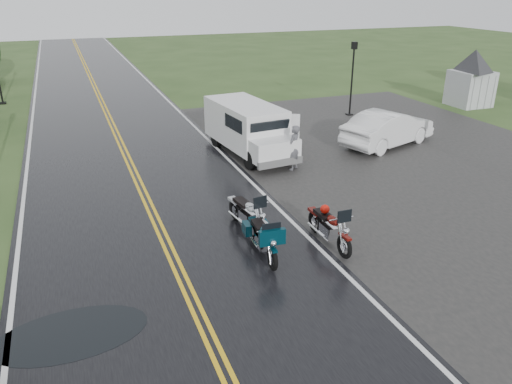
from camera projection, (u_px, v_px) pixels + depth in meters
ground at (180, 274)px, 12.36m from camera, size 120.00×120.00×0.00m
road at (125, 154)px, 20.95m from camera, size 8.00×100.00×0.04m
parking_pad at (417, 160)px, 20.31m from camera, size 14.00×24.00×0.03m
visitor_center at (474, 64)px, 28.39m from camera, size 16.00×10.00×4.80m
motorcycle_red at (345, 238)px, 12.74m from camera, size 0.81×2.20×1.30m
motorcycle_teal at (273, 250)px, 12.22m from camera, size 0.92×2.16×1.25m
motorcycle_silver at (262, 222)px, 13.55m from camera, size 1.09×2.29×1.30m
van_white at (250, 143)px, 18.81m from camera, size 2.60×5.61×2.13m
person_at_van at (294, 148)px, 18.90m from camera, size 0.75×0.72×1.73m
sedan_white at (388, 129)px, 21.78m from camera, size 4.97×3.04×1.55m
lamp_post_far_right at (352, 79)px, 26.40m from camera, size 0.34×0.34×3.91m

